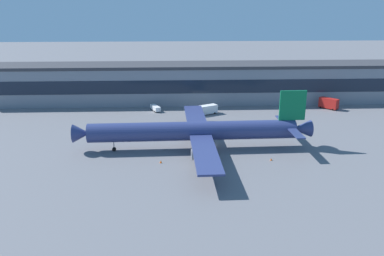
% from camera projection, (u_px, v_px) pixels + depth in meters
% --- Properties ---
extents(ground_plane, '(600.00, 600.00, 0.00)m').
position_uv_depth(ground_plane, '(210.00, 145.00, 116.26)').
color(ground_plane, slate).
extents(terminal_building, '(178.99, 16.81, 15.66)m').
position_uv_depth(terminal_building, '(199.00, 83.00, 163.52)').
color(terminal_building, gray).
rests_on(terminal_building, ground_plane).
extents(airliner, '(66.76, 57.55, 16.53)m').
position_uv_depth(airliner, '(196.00, 131.00, 111.62)').
color(airliner, navy).
rests_on(airliner, ground_plane).
extents(catering_truck, '(6.74, 7.10, 4.15)m').
position_uv_depth(catering_truck, '(329.00, 103.00, 154.05)').
color(catering_truck, red).
rests_on(catering_truck, ground_plane).
extents(fuel_truck, '(8.75, 6.34, 3.35)m').
position_uv_depth(fuel_truck, '(206.00, 109.00, 146.70)').
color(fuel_truck, white).
rests_on(fuel_truck, ground_plane).
extents(belt_loader, '(4.34, 6.67, 1.95)m').
position_uv_depth(belt_loader, '(155.00, 108.00, 151.60)').
color(belt_loader, white).
rests_on(belt_loader, ground_plane).
extents(traffic_cone_0, '(0.55, 0.55, 0.69)m').
position_uv_depth(traffic_cone_0, '(198.00, 163.00, 102.85)').
color(traffic_cone_0, '#F2590C').
rests_on(traffic_cone_0, ground_plane).
extents(traffic_cone_1, '(0.56, 0.56, 0.70)m').
position_uv_depth(traffic_cone_1, '(271.00, 159.00, 105.16)').
color(traffic_cone_1, '#F2590C').
rests_on(traffic_cone_1, ground_plane).
extents(traffic_cone_2, '(0.59, 0.59, 0.74)m').
position_uv_depth(traffic_cone_2, '(161.00, 162.00, 103.57)').
color(traffic_cone_2, '#F2590C').
rests_on(traffic_cone_2, ground_plane).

